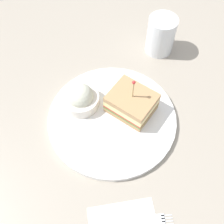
# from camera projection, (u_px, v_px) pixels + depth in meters

# --- Properties ---
(ground_plane) EXTENTS (0.93, 0.93, 0.02)m
(ground_plane) POSITION_uv_depth(u_px,v_px,m) (112.00, 122.00, 0.59)
(ground_plane) COLOR #9E9384
(plate) EXTENTS (0.27, 0.27, 0.01)m
(plate) POSITION_uv_depth(u_px,v_px,m) (112.00, 118.00, 0.58)
(plate) COLOR white
(plate) RESTS_ON ground_plane
(sandwich_half_center) EXTENTS (0.12, 0.12, 0.10)m
(sandwich_half_center) POSITION_uv_depth(u_px,v_px,m) (132.00, 103.00, 0.56)
(sandwich_half_center) COLOR tan
(sandwich_half_center) RESTS_ON plate
(coleslaw_bowl) EXTENTS (0.08, 0.08, 0.06)m
(coleslaw_bowl) POSITION_uv_depth(u_px,v_px,m) (81.00, 98.00, 0.57)
(coleslaw_bowl) COLOR silver
(coleslaw_bowl) RESTS_ON plate
(drink_glass) EXTENTS (0.07, 0.07, 0.09)m
(drink_glass) POSITION_uv_depth(u_px,v_px,m) (160.00, 37.00, 0.66)
(drink_glass) COLOR beige
(drink_glass) RESTS_ON ground_plane
(fork) EXTENTS (0.03, 0.13, 0.00)m
(fork) POSITION_uv_depth(u_px,v_px,m) (146.00, 221.00, 0.47)
(fork) COLOR silver
(fork) RESTS_ON ground_plane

